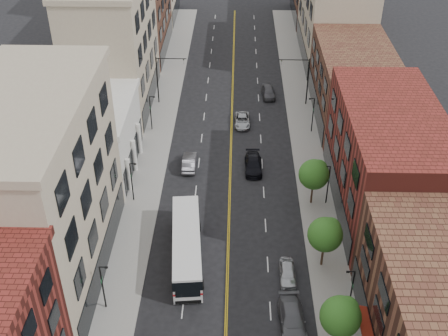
# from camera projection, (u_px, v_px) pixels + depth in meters

# --- Properties ---
(sidewalk_left) EXTENTS (4.00, 110.00, 0.15)m
(sidewalk_left) POSITION_uv_depth(u_px,v_px,m) (155.00, 149.00, 73.50)
(sidewalk_left) COLOR gray
(sidewalk_left) RESTS_ON ground
(sidewalk_right) EXTENTS (4.00, 110.00, 0.15)m
(sidewalk_right) POSITION_uv_depth(u_px,v_px,m) (307.00, 151.00, 73.09)
(sidewalk_right) COLOR gray
(sidewalk_right) RESTS_ON ground
(bldg_l_tanoffice) EXTENTS (10.00, 22.00, 18.00)m
(bldg_l_tanoffice) POSITION_uv_depth(u_px,v_px,m) (39.00, 195.00, 50.46)
(bldg_l_tanoffice) COLOR tan
(bldg_l_tanoffice) RESTS_ON ground
(bldg_l_white) EXTENTS (10.00, 14.00, 8.00)m
(bldg_l_white) POSITION_uv_depth(u_px,v_px,m) (91.00, 139.00, 68.13)
(bldg_l_white) COLOR silver
(bldg_l_white) RESTS_ON ground
(bldg_l_far_a) EXTENTS (10.00, 20.00, 18.00)m
(bldg_l_far_a) POSITION_uv_depth(u_px,v_px,m) (113.00, 46.00, 79.33)
(bldg_l_far_a) COLOR tan
(bldg_l_far_a) RESTS_ON ground
(bldg_l_far_b) EXTENTS (10.00, 20.00, 15.00)m
(bldg_l_far_b) POSITION_uv_depth(u_px,v_px,m) (136.00, 9.00, 96.67)
(bldg_l_far_b) COLOR brown
(bldg_l_far_b) RESTS_ON ground
(bldg_r_mid) EXTENTS (10.00, 22.00, 12.00)m
(bldg_r_mid) POSITION_uv_depth(u_px,v_px,m) (387.00, 161.00, 60.52)
(bldg_r_mid) COLOR maroon
(bldg_r_mid) RESTS_ON ground
(bldg_r_far_a) EXTENTS (10.00, 20.00, 10.00)m
(bldg_r_far_a) POSITION_uv_depth(u_px,v_px,m) (354.00, 83.00, 78.41)
(bldg_r_far_a) COLOR brown
(bldg_r_far_a) RESTS_ON ground
(bldg_r_far_b) EXTENTS (10.00, 22.00, 14.00)m
(bldg_r_far_b) POSITION_uv_depth(u_px,v_px,m) (335.00, 18.00, 94.60)
(bldg_r_far_b) COLOR tan
(bldg_r_far_b) RESTS_ON ground
(tree_r_1) EXTENTS (3.40, 3.40, 5.59)m
(tree_r_1) POSITION_uv_depth(u_px,v_px,m) (342.00, 315.00, 45.30)
(tree_r_1) COLOR black
(tree_r_1) RESTS_ON sidewalk_right
(tree_r_2) EXTENTS (3.40, 3.40, 5.59)m
(tree_r_2) POSITION_uv_depth(u_px,v_px,m) (326.00, 233.00, 53.55)
(tree_r_2) COLOR black
(tree_r_2) RESTS_ON sidewalk_right
(tree_r_3) EXTENTS (3.40, 3.40, 5.59)m
(tree_r_3) POSITION_uv_depth(u_px,v_px,m) (315.00, 173.00, 61.80)
(tree_r_3) COLOR black
(tree_r_3) RESTS_ON sidewalk_right
(lamp_l_1) EXTENTS (0.81, 0.55, 5.05)m
(lamp_l_1) POSITION_uv_depth(u_px,v_px,m) (103.00, 285.00, 49.62)
(lamp_l_1) COLOR black
(lamp_l_1) RESTS_ON sidewalk_left
(lamp_l_2) EXTENTS (0.81, 0.55, 5.05)m
(lamp_l_2) POSITION_uv_depth(u_px,v_px,m) (132.00, 180.00, 62.82)
(lamp_l_2) COLOR black
(lamp_l_2) RESTS_ON sidewalk_left
(lamp_l_3) EXTENTS (0.81, 0.55, 5.05)m
(lamp_l_3) POSITION_uv_depth(u_px,v_px,m) (151.00, 111.00, 76.01)
(lamp_l_3) COLOR black
(lamp_l_3) RESTS_ON sidewalk_left
(lamp_r_1) EXTENTS (0.81, 0.55, 5.05)m
(lamp_r_1) POSITION_uv_depth(u_px,v_px,m) (351.00, 289.00, 49.17)
(lamp_r_1) COLOR black
(lamp_r_1) RESTS_ON sidewalk_right
(lamp_r_2) EXTENTS (0.81, 0.55, 5.05)m
(lamp_r_2) POSITION_uv_depth(u_px,v_px,m) (328.00, 183.00, 62.36)
(lamp_r_2) COLOR black
(lamp_r_2) RESTS_ON sidewalk_right
(lamp_r_3) EXTENTS (0.81, 0.55, 5.05)m
(lamp_r_3) POSITION_uv_depth(u_px,v_px,m) (313.00, 113.00, 75.56)
(lamp_r_3) COLOR black
(lamp_r_3) RESTS_ON sidewalk_right
(signal_mast_left) EXTENTS (4.49, 0.18, 7.20)m
(signal_mast_left) POSITION_uv_depth(u_px,v_px,m) (162.00, 75.00, 81.65)
(signal_mast_left) COLOR black
(signal_mast_left) RESTS_ON sidewalk_left
(signal_mast_right) EXTENTS (4.49, 0.18, 7.20)m
(signal_mast_right) POSITION_uv_depth(u_px,v_px,m) (303.00, 76.00, 81.22)
(signal_mast_right) COLOR black
(signal_mast_right) RESTS_ON sidewalk_right
(city_bus) EXTENTS (3.90, 12.66, 3.20)m
(city_bus) POSITION_uv_depth(u_px,v_px,m) (187.00, 245.00, 55.57)
(city_bus) COLOR silver
(city_bus) RESTS_ON ground
(car_parked_mid) EXTENTS (2.51, 5.57, 1.58)m
(car_parked_mid) POSITION_uv_depth(u_px,v_px,m) (292.00, 319.00, 49.18)
(car_parked_mid) COLOR #545459
(car_parked_mid) RESTS_ON ground
(car_parked_far) EXTENTS (1.61, 3.97, 1.35)m
(car_parked_far) POSITION_uv_depth(u_px,v_px,m) (287.00, 273.00, 54.03)
(car_parked_far) COLOR #AFB2B7
(car_parked_far) RESTS_ON ground
(car_lane_behind) EXTENTS (1.68, 4.63, 1.52)m
(car_lane_behind) POSITION_uv_depth(u_px,v_px,m) (189.00, 162.00, 69.72)
(car_lane_behind) COLOR #4F4F54
(car_lane_behind) RESTS_ON ground
(car_lane_a) EXTENTS (2.19, 5.17, 1.49)m
(car_lane_a) POSITION_uv_depth(u_px,v_px,m) (253.00, 164.00, 69.30)
(car_lane_a) COLOR black
(car_lane_a) RESTS_ON ground
(car_lane_b) EXTENTS (2.19, 4.66, 1.29)m
(car_lane_b) POSITION_uv_depth(u_px,v_px,m) (242.00, 120.00, 78.59)
(car_lane_b) COLOR #A9ACB1
(car_lane_b) RESTS_ON ground
(car_lane_c) EXTENTS (2.22, 4.76, 1.58)m
(car_lane_c) POSITION_uv_depth(u_px,v_px,m) (268.00, 92.00, 85.62)
(car_lane_c) COLOR #47474C
(car_lane_c) RESTS_ON ground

